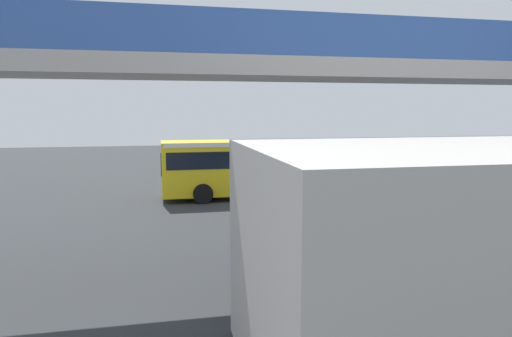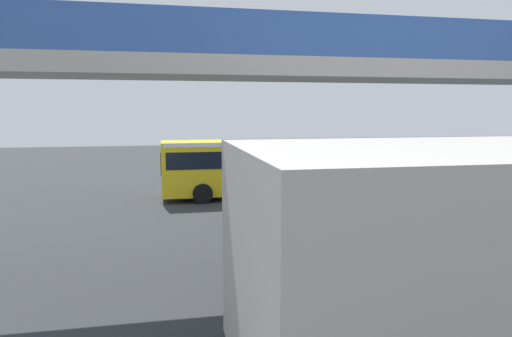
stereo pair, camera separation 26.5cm
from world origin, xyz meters
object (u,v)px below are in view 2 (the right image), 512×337
(bicycle_green, at_px, (448,198))
(traffic_sign, at_px, (196,159))
(parked_van, at_px, (425,202))
(bicycle_blue, at_px, (494,205))
(city_bus, at_px, (267,163))

(bicycle_green, height_order, traffic_sign, traffic_sign)
(parked_van, relative_size, bicycle_blue, 2.71)
(city_bus, xyz_separation_m, parked_van, (-4.57, 8.47, -0.70))
(bicycle_green, distance_m, traffic_sign, 14.11)
(bicycle_green, bearing_deg, bicycle_blue, 122.54)
(parked_van, distance_m, bicycle_green, 5.89)
(bicycle_blue, xyz_separation_m, traffic_sign, (13.42, -8.72, 1.52))
(bicycle_green, xyz_separation_m, bicycle_blue, (-1.18, 1.85, 0.00))
(parked_van, distance_m, bicycle_blue, 5.74)
(bicycle_green, height_order, bicycle_blue, same)
(bicycle_blue, distance_m, traffic_sign, 16.08)
(city_bus, distance_m, bicycle_green, 9.61)
(bicycle_green, bearing_deg, city_bus, -26.13)
(traffic_sign, bearing_deg, bicycle_green, 150.72)
(city_bus, height_order, parked_van, city_bus)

